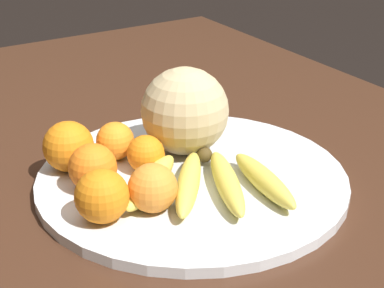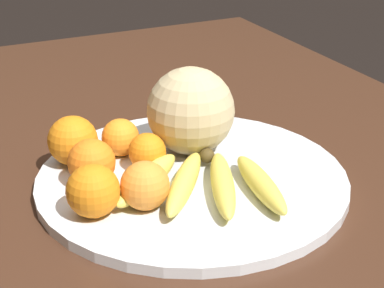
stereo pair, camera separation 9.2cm
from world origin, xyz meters
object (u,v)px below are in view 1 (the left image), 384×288
at_px(orange_mid_center, 153,188).
at_px(produce_tag, 168,188).
at_px(banana_bunch, 207,181).
at_px(orange_front_right, 115,141).
at_px(fruit_bowl, 192,179).
at_px(orange_top_small, 68,146).
at_px(melon, 185,111).
at_px(orange_back_left, 146,154).
at_px(kitchen_table, 204,213).
at_px(orange_front_left, 93,168).
at_px(orange_back_right, 102,196).

xyz_separation_m(orange_mid_center, produce_tag, (0.04, -0.05, -0.03)).
relative_size(banana_bunch, orange_front_right, 4.05).
height_order(fruit_bowl, orange_top_small, orange_top_small).
distance_m(melon, orange_mid_center, 0.19).
bearing_deg(melon, fruit_bowl, 156.00).
height_order(banana_bunch, orange_front_right, orange_front_right).
bearing_deg(orange_back_left, kitchen_table, -100.07).
height_order(orange_top_small, produce_tag, orange_top_small).
height_order(kitchen_table, orange_front_right, orange_front_right).
xyz_separation_m(fruit_bowl, orange_front_left, (0.04, 0.14, 0.04)).
bearing_deg(fruit_bowl, orange_front_right, 33.30).
distance_m(orange_front_left, orange_mid_center, 0.10).
relative_size(banana_bunch, orange_front_left, 3.48).
bearing_deg(orange_back_right, melon, -58.71).
bearing_deg(orange_mid_center, orange_back_left, -23.32).
bearing_deg(banana_bunch, orange_top_small, -110.29).
xyz_separation_m(orange_front_right, orange_top_small, (0.00, 0.07, 0.01)).
distance_m(orange_top_small, produce_tag, 0.16).
xyz_separation_m(kitchen_table, produce_tag, (-0.05, 0.09, 0.10)).
bearing_deg(orange_front_left, kitchen_table, -92.07).
height_order(orange_front_left, orange_mid_center, orange_front_left).
distance_m(melon, orange_back_right, 0.23).
relative_size(orange_front_right, orange_back_right, 0.83).
bearing_deg(orange_front_right, kitchen_table, -125.07).
height_order(kitchen_table, orange_top_small, orange_top_small).
relative_size(orange_back_right, produce_tag, 0.76).
bearing_deg(orange_front_right, fruit_bowl, -146.70).
distance_m(kitchen_table, produce_tag, 0.14).
height_order(banana_bunch, orange_front_left, orange_front_left).
bearing_deg(banana_bunch, orange_back_left, -126.74).
relative_size(orange_front_left, orange_top_small, 0.90).
bearing_deg(melon, orange_front_right, 71.90).
distance_m(orange_back_left, orange_back_right, 0.14).
distance_m(kitchen_table, orange_back_right, 0.25).
bearing_deg(kitchen_table, orange_mid_center, 122.27).
relative_size(kitchen_table, orange_top_small, 21.21).
height_order(orange_front_right, orange_mid_center, orange_mid_center).
bearing_deg(orange_back_left, orange_front_right, 17.55).
bearing_deg(produce_tag, orange_mid_center, 102.19).
height_order(orange_front_left, orange_top_small, orange_top_small).
relative_size(orange_back_left, orange_top_small, 0.74).
xyz_separation_m(kitchen_table, orange_front_right, (0.08, 0.11, 0.12)).
bearing_deg(orange_mid_center, banana_bunch, -88.40).
bearing_deg(kitchen_table, fruit_bowl, 126.00).
relative_size(orange_front_right, orange_mid_center, 0.89).
bearing_deg(orange_mid_center, orange_front_left, 25.39).
bearing_deg(orange_front_right, orange_mid_center, 171.53).
bearing_deg(orange_top_small, orange_front_left, -175.60).
relative_size(banana_bunch, produce_tag, 2.55).
distance_m(fruit_bowl, produce_tag, 0.05).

